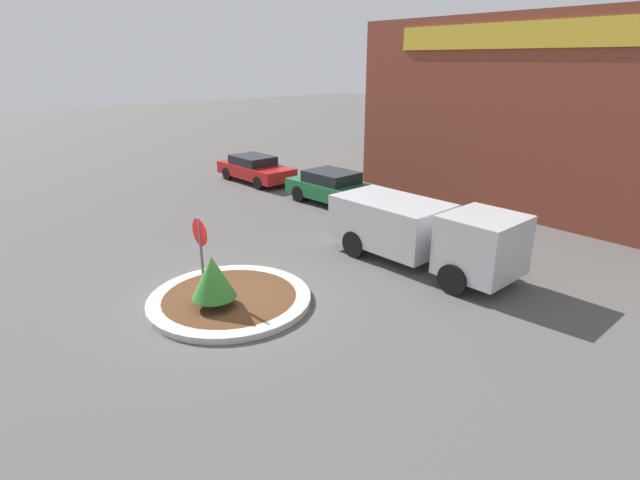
{
  "coord_description": "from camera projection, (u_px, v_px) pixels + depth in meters",
  "views": [
    {
      "loc": [
        10.15,
        -5.7,
        5.82
      ],
      "look_at": [
        0.48,
        2.62,
        1.19
      ],
      "focal_mm": 28.0,
      "sensor_mm": 36.0,
      "label": 1
    }
  ],
  "objects": [
    {
      "name": "ground_plane",
      "position": [
        230.0,
        302.0,
        12.72
      ],
      "size": [
        120.0,
        120.0,
        0.0
      ],
      "primitive_type": "plane",
      "color": "#514F4C"
    },
    {
      "name": "traffic_island",
      "position": [
        230.0,
        299.0,
        12.69
      ],
      "size": [
        4.12,
        4.12,
        0.16
      ],
      "color": "#BCB7AD",
      "rests_on": "ground_plane"
    },
    {
      "name": "stop_sign",
      "position": [
        201.0,
        243.0,
        12.44
      ],
      "size": [
        0.7,
        0.07,
        2.17
      ],
      "color": "#4C4C51",
      "rests_on": "ground_plane"
    },
    {
      "name": "island_shrub",
      "position": [
        213.0,
        277.0,
        11.92
      ],
      "size": [
        1.08,
        1.08,
        1.29
      ],
      "color": "brown",
      "rests_on": "traffic_island"
    },
    {
      "name": "utility_truck",
      "position": [
        421.0,
        230.0,
        14.64
      ],
      "size": [
        5.84,
        2.28,
        1.99
      ],
      "rotation": [
        0.0,
        0.0,
        0.03
      ],
      "color": "#B2B2B7",
      "rests_on": "ground_plane"
    },
    {
      "name": "storefront_building",
      "position": [
        547.0,
        114.0,
        20.46
      ],
      "size": [
        14.99,
        6.07,
        7.45
      ],
      "color": "brown",
      "rests_on": "ground_plane"
    },
    {
      "name": "parked_sedan_red",
      "position": [
        255.0,
        169.0,
        25.01
      ],
      "size": [
        4.45,
        1.94,
        1.29
      ],
      "rotation": [
        0.0,
        0.0,
        0.03
      ],
      "color": "#B21919",
      "rests_on": "ground_plane"
    },
    {
      "name": "parked_sedan_green",
      "position": [
        334.0,
        188.0,
        21.12
      ],
      "size": [
        4.46,
        2.08,
        1.38
      ],
      "rotation": [
        0.0,
        0.0,
        0.05
      ],
      "color": "#1E6638",
      "rests_on": "ground_plane"
    }
  ]
}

